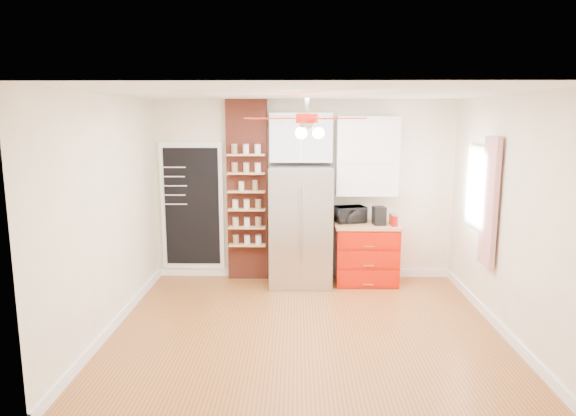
{
  "coord_description": "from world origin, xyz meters",
  "views": [
    {
      "loc": [
        -0.11,
        -5.69,
        2.45
      ],
      "look_at": [
        -0.22,
        0.9,
        1.27
      ],
      "focal_mm": 32.0,
      "sensor_mm": 36.0,
      "label": 1
    }
  ],
  "objects_px": {
    "pantry_jar_oats": "(241,186)",
    "fridge": "(301,226)",
    "coffee_maker": "(379,216)",
    "red_cabinet": "(366,253)",
    "canister_left": "(395,221)",
    "ceiling_fan": "(307,119)",
    "toaster_oven": "(350,214)"
  },
  "relations": [
    {
      "from": "pantry_jar_oats",
      "to": "red_cabinet",
      "type": "bearing_deg",
      "value": -2.78
    },
    {
      "from": "red_cabinet",
      "to": "toaster_oven",
      "type": "distance_m",
      "value": 0.62
    },
    {
      "from": "fridge",
      "to": "red_cabinet",
      "type": "xyz_separation_m",
      "value": [
        0.97,
        0.05,
        -0.42
      ]
    },
    {
      "from": "coffee_maker",
      "to": "ceiling_fan",
      "type": "bearing_deg",
      "value": -131.29
    },
    {
      "from": "pantry_jar_oats",
      "to": "ceiling_fan",
      "type": "bearing_deg",
      "value": -62.45
    },
    {
      "from": "toaster_oven",
      "to": "fridge",
      "type": "bearing_deg",
      "value": 174.7
    },
    {
      "from": "ceiling_fan",
      "to": "coffee_maker",
      "type": "height_order",
      "value": "ceiling_fan"
    },
    {
      "from": "toaster_oven",
      "to": "canister_left",
      "type": "relative_size",
      "value": 2.82
    },
    {
      "from": "fridge",
      "to": "pantry_jar_oats",
      "type": "xyz_separation_m",
      "value": [
        -0.87,
        0.14,
        0.56
      ]
    },
    {
      "from": "red_cabinet",
      "to": "ceiling_fan",
      "type": "height_order",
      "value": "ceiling_fan"
    },
    {
      "from": "red_cabinet",
      "to": "coffee_maker",
      "type": "xyz_separation_m",
      "value": [
        0.17,
        -0.05,
        0.58
      ]
    },
    {
      "from": "red_cabinet",
      "to": "canister_left",
      "type": "relative_size",
      "value": 6.1
    },
    {
      "from": "red_cabinet",
      "to": "ceiling_fan",
      "type": "distance_m",
      "value": 2.75
    },
    {
      "from": "ceiling_fan",
      "to": "toaster_oven",
      "type": "distance_m",
      "value": 2.36
    },
    {
      "from": "red_cabinet",
      "to": "ceiling_fan",
      "type": "relative_size",
      "value": 0.67
    },
    {
      "from": "ceiling_fan",
      "to": "coffee_maker",
      "type": "xyz_separation_m",
      "value": [
        1.09,
        1.63,
        -1.39
      ]
    },
    {
      "from": "fridge",
      "to": "pantry_jar_oats",
      "type": "height_order",
      "value": "fridge"
    },
    {
      "from": "fridge",
      "to": "canister_left",
      "type": "height_order",
      "value": "fridge"
    },
    {
      "from": "fridge",
      "to": "canister_left",
      "type": "xyz_separation_m",
      "value": [
        1.34,
        -0.12,
        0.1
      ]
    },
    {
      "from": "ceiling_fan",
      "to": "toaster_oven",
      "type": "xyz_separation_m",
      "value": [
        0.68,
        1.78,
        -1.4
      ]
    },
    {
      "from": "coffee_maker",
      "to": "canister_left",
      "type": "relative_size",
      "value": 1.7
    },
    {
      "from": "toaster_oven",
      "to": "canister_left",
      "type": "xyz_separation_m",
      "value": [
        0.61,
        -0.27,
        -0.04
      ]
    },
    {
      "from": "coffee_maker",
      "to": "pantry_jar_oats",
      "type": "bearing_deg",
      "value": 168.42
    },
    {
      "from": "red_cabinet",
      "to": "canister_left",
      "type": "xyz_separation_m",
      "value": [
        0.37,
        -0.17,
        0.52
      ]
    },
    {
      "from": "coffee_maker",
      "to": "pantry_jar_oats",
      "type": "height_order",
      "value": "pantry_jar_oats"
    },
    {
      "from": "toaster_oven",
      "to": "canister_left",
      "type": "bearing_deg",
      "value": -40.6
    },
    {
      "from": "coffee_maker",
      "to": "pantry_jar_oats",
      "type": "xyz_separation_m",
      "value": [
        -2.01,
        0.14,
        0.41
      ]
    },
    {
      "from": "coffee_maker",
      "to": "canister_left",
      "type": "height_order",
      "value": "coffee_maker"
    },
    {
      "from": "red_cabinet",
      "to": "canister_left",
      "type": "height_order",
      "value": "canister_left"
    },
    {
      "from": "toaster_oven",
      "to": "coffee_maker",
      "type": "relative_size",
      "value": 1.66
    },
    {
      "from": "pantry_jar_oats",
      "to": "fridge",
      "type": "bearing_deg",
      "value": -9.08
    },
    {
      "from": "canister_left",
      "to": "pantry_jar_oats",
      "type": "xyz_separation_m",
      "value": [
        -2.21,
        0.26,
        0.46
      ]
    }
  ]
}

